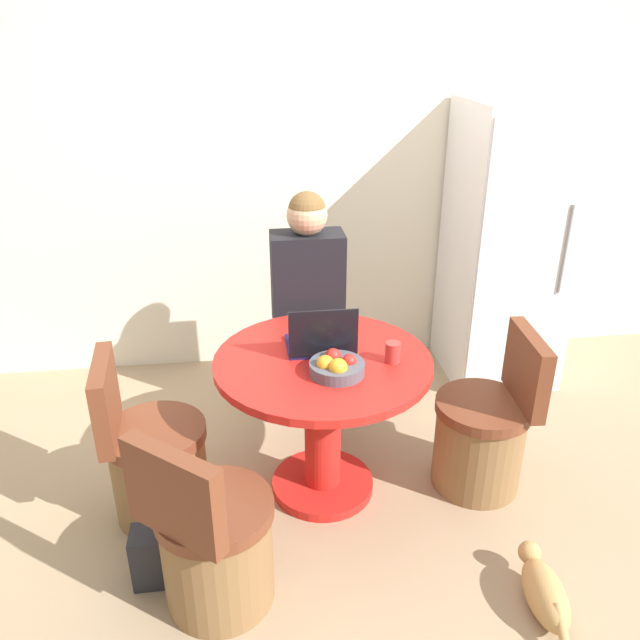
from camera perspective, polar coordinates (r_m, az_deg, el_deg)
The scene contains 13 objects.
ground_plane at distance 3.20m, azimuth 0.23°, elevation -17.04°, with size 12.00×12.00×0.00m, color #9E8466.
wall_back at distance 4.09m, azimuth -2.89°, elevation 13.19°, with size 7.00×0.06×2.60m.
refrigerator at distance 4.15m, azimuth 16.71°, elevation 6.46°, with size 0.67×0.71×1.78m.
dining_table at distance 3.02m, azimuth 0.25°, elevation -7.58°, with size 1.02×1.02×0.76m.
chair_left_side at distance 3.11m, azimuth -14.87°, elevation -12.58°, with size 0.48×0.47×0.85m.
chair_right_side at distance 3.29m, azimuth 14.70°, elevation -10.19°, with size 0.47×0.47×0.85m.
chair_near_left_corner at distance 2.66m, azimuth -9.69°, elevation -19.63°, with size 0.54×0.54×0.85m.
person_seated at distance 3.55m, azimuth -1.21°, elevation 2.25°, with size 0.40×0.37×1.37m.
laptop at distance 2.94m, azimuth 0.10°, elevation -1.93°, with size 0.32×0.25×0.24m.
fruit_bowl at distance 2.75m, azimuth 1.50°, elevation -4.26°, with size 0.25×0.25×0.10m.
coffee_cup at distance 2.86m, azimuth 6.67°, elevation -2.95°, with size 0.07×0.07×0.10m.
cat at distance 2.89m, azimuth 19.81°, elevation -22.30°, with size 0.18×0.47×0.17m.
handbag at distance 2.89m, azimuth -13.67°, elevation -20.13°, with size 0.30×0.14×0.26m.
Camera 1 is at (-0.32, -2.34, 2.15)m, focal length 35.00 mm.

